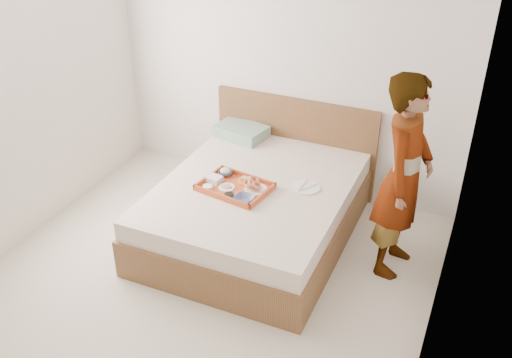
{
  "coord_description": "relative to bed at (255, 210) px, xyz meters",
  "views": [
    {
      "loc": [
        1.85,
        -2.89,
        3.11
      ],
      "look_at": [
        0.18,
        0.9,
        0.65
      ],
      "focal_mm": 40.54,
      "sensor_mm": 36.0,
      "label": 1
    }
  ],
  "objects": [
    {
      "name": "cheese_round",
      "position": [
        -0.33,
        -0.25,
        0.3
      ],
      "size": [
        0.1,
        0.1,
        0.03
      ],
      "primitive_type": "cylinder",
      "rotation": [
        0.0,
        0.0,
        -0.16
      ],
      "color": "white",
      "rests_on": "tray"
    },
    {
      "name": "ground",
      "position": [
        -0.13,
        -1.0,
        -0.27
      ],
      "size": [
        3.5,
        4.0,
        0.01
      ],
      "primitive_type": "cube",
      "color": "beige",
      "rests_on": "ground"
    },
    {
      "name": "sauce_dish",
      "position": [
        -0.1,
        -0.3,
        0.3
      ],
      "size": [
        0.1,
        0.1,
        0.03
      ],
      "primitive_type": "cylinder",
      "rotation": [
        0.0,
        0.0,
        -0.16
      ],
      "color": "black",
      "rests_on": "tray"
    },
    {
      "name": "meat_plate",
      "position": [
        -0.19,
        -0.18,
        0.29
      ],
      "size": [
        0.16,
        0.16,
        0.01
      ],
      "primitive_type": "cylinder",
      "rotation": [
        0.0,
        0.0,
        -0.16
      ],
      "color": "white",
      "rests_on": "tray"
    },
    {
      "name": "plastic_tub",
      "position": [
        -0.33,
        -0.13,
        0.31
      ],
      "size": [
        0.13,
        0.12,
        0.05
      ],
      "primitive_type": "cube",
      "rotation": [
        0.0,
        0.0,
        -0.16
      ],
      "color": "silver",
      "rests_on": "tray"
    },
    {
      "name": "tray",
      "position": [
        -0.13,
        -0.14,
        0.29
      ],
      "size": [
        0.63,
        0.5,
        0.05
      ],
      "primitive_type": "cube",
      "rotation": [
        0.0,
        0.0,
        -0.16
      ],
      "color": "#CF5327",
      "rests_on": "bed"
    },
    {
      "name": "bread_plate",
      "position": [
        -0.09,
        -0.02,
        0.29
      ],
      "size": [
        0.16,
        0.16,
        0.01
      ],
      "primitive_type": "cylinder",
      "rotation": [
        0.0,
        0.0,
        -0.16
      ],
      "color": "orange",
      "rests_on": "tray"
    },
    {
      "name": "bed",
      "position": [
        0.0,
        0.0,
        0.0
      ],
      "size": [
        1.65,
        2.0,
        0.53
      ],
      "primitive_type": "cube",
      "color": "brown",
      "rests_on": "ground"
    },
    {
      "name": "pillow",
      "position": [
        -0.5,
        0.79,
        0.32
      ],
      "size": [
        0.54,
        0.42,
        0.12
      ],
      "primitive_type": "cube",
      "rotation": [
        0.0,
        0.0,
        -0.19
      ],
      "color": "gray",
      "rests_on": "bed"
    },
    {
      "name": "dinner_plate",
      "position": [
        0.42,
        0.12,
        0.27
      ],
      "size": [
        0.31,
        0.31,
        0.01
      ],
      "primitive_type": "cylinder",
      "rotation": [
        0.0,
        0.0,
        -0.35
      ],
      "color": "white",
      "rests_on": "bed"
    },
    {
      "name": "person",
      "position": [
        1.22,
        0.08,
        0.58
      ],
      "size": [
        0.47,
        0.66,
        1.69
      ],
      "primitive_type": "imported",
      "rotation": [
        0.0,
        0.0,
        1.47
      ],
      "color": "silver",
      "rests_on": "ground"
    },
    {
      "name": "prawn_plate",
      "position": [
        0.05,
        -0.11,
        0.29
      ],
      "size": [
        0.23,
        0.23,
        0.01
      ],
      "primitive_type": "cylinder",
      "rotation": [
        0.0,
        0.0,
        -0.16
      ],
      "color": "white",
      "rests_on": "tray"
    },
    {
      "name": "wall_back",
      "position": [
        -0.13,
        1.0,
        1.04
      ],
      "size": [
        3.5,
        0.01,
        2.6
      ],
      "primitive_type": "cube",
      "color": "silver",
      "rests_on": "ground"
    },
    {
      "name": "headboard",
      "position": [
        0.0,
        0.97,
        0.21
      ],
      "size": [
        1.65,
        0.06,
        0.95
      ],
      "primitive_type": "cube",
      "color": "brown",
      "rests_on": "ground"
    },
    {
      "name": "salad_bowl",
      "position": [
        -0.3,
        0.02,
        0.3
      ],
      "size": [
        0.14,
        0.14,
        0.04
      ],
      "primitive_type": "imported",
      "rotation": [
        0.0,
        0.0,
        -0.16
      ],
      "color": "#1C234B",
      "rests_on": "tray"
    },
    {
      "name": "navy_bowl_big",
      "position": [
        0.03,
        -0.3,
        0.3
      ],
      "size": [
        0.19,
        0.19,
        0.04
      ],
      "primitive_type": "imported",
      "rotation": [
        0.0,
        0.0,
        -0.16
      ],
      "color": "#1C234B",
      "rests_on": "tray"
    },
    {
      "name": "wall_right",
      "position": [
        1.62,
        -1.0,
        1.04
      ],
      "size": [
        0.01,
        4.0,
        2.6
      ],
      "primitive_type": "cube",
      "color": "silver",
      "rests_on": "ground"
    }
  ]
}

